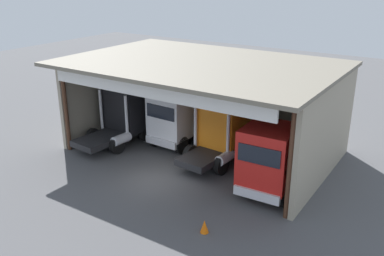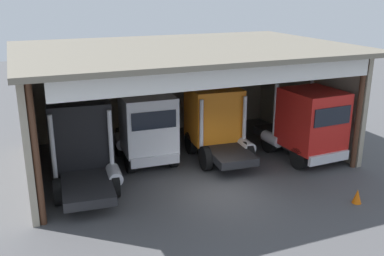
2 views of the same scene
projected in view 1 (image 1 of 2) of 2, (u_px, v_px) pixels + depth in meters
ground_plane at (159, 179)px, 21.95m from camera, size 80.00×80.00×0.00m
workshop_shed at (211, 86)px, 24.68m from camera, size 14.80×10.22×5.46m
truck_black_center_bay at (125, 113)px, 26.25m from camera, size 2.76×5.23×3.54m
truck_white_right_bay at (175, 119)px, 25.54m from camera, size 2.53×4.86×3.59m
truck_orange_center_left_bay at (222, 131)px, 23.51m from camera, size 2.63×4.73×3.39m
truck_red_yard_outside at (270, 158)px, 19.93m from camera, size 2.63×5.11×3.59m
oil_drum at (281, 138)px, 26.16m from camera, size 0.58×0.58×0.88m
tool_cart at (179, 118)px, 29.46m from camera, size 0.90×0.60×1.00m
traffic_cone at (204, 226)px, 17.39m from camera, size 0.36×0.36×0.56m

